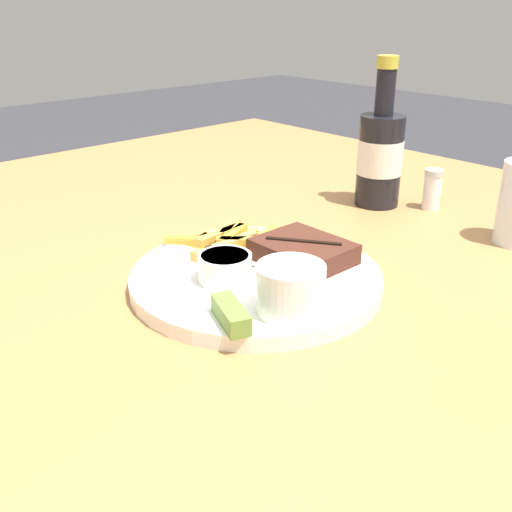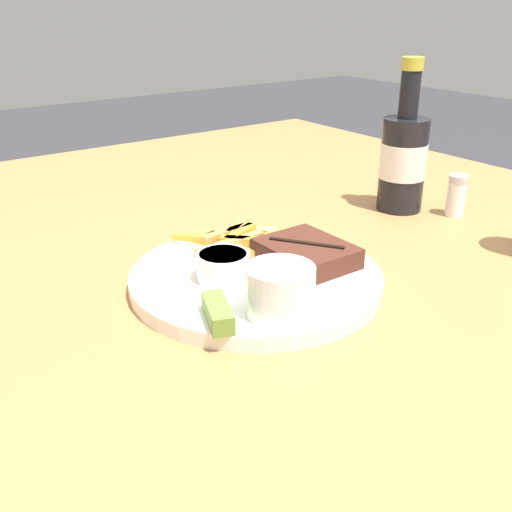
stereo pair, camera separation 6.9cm
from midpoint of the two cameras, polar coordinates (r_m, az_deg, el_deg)
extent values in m
cube|color=#A87542|center=(0.72, 2.77, -4.30)|extent=(1.55, 1.42, 0.04)
cylinder|color=#A87542|center=(1.75, 4.33, -0.56)|extent=(0.06, 0.06, 0.72)
cylinder|color=white|center=(0.71, 2.81, -2.37)|extent=(0.30, 0.30, 0.01)
cylinder|color=white|center=(0.70, 2.83, -1.71)|extent=(0.30, 0.30, 0.00)
cube|color=#472319|center=(0.72, 7.53, 0.19)|extent=(0.11, 0.09, 0.02)
cube|color=black|center=(0.72, 7.59, 1.18)|extent=(0.08, 0.06, 0.00)
cube|color=gold|center=(0.78, -2.84, 1.55)|extent=(0.06, 0.06, 0.01)
cube|color=gold|center=(0.77, 1.98, 1.23)|extent=(0.05, 0.03, 0.01)
cube|color=gold|center=(0.74, 1.35, 1.32)|extent=(0.05, 0.05, 0.01)
cube|color=gold|center=(0.76, 1.08, 1.07)|extent=(0.01, 0.07, 0.01)
cube|color=orange|center=(0.78, 0.44, 1.49)|extent=(0.03, 0.07, 0.01)
cube|color=gold|center=(0.76, 1.07, 1.99)|extent=(0.04, 0.06, 0.01)
cube|color=gold|center=(0.80, 1.50, 2.07)|extent=(0.04, 0.06, 0.01)
cube|color=orange|center=(0.78, 3.50, 1.54)|extent=(0.03, 0.08, 0.01)
cube|color=gold|center=(0.77, 0.04, 1.30)|extent=(0.07, 0.03, 0.01)
cube|color=gold|center=(0.77, -0.14, 2.07)|extent=(0.02, 0.08, 0.01)
cube|color=gold|center=(0.74, 1.09, 1.29)|extent=(0.02, 0.07, 0.01)
cube|color=gold|center=(0.75, -1.63, 0.57)|extent=(0.02, 0.05, 0.01)
cube|color=gold|center=(0.79, 0.83, 2.64)|extent=(0.04, 0.06, 0.01)
cube|color=#E59042|center=(0.79, -0.66, 1.94)|extent=(0.06, 0.07, 0.01)
cube|color=gold|center=(0.74, 0.73, 0.39)|extent=(0.06, 0.05, 0.01)
cylinder|color=white|center=(0.60, 5.61, -3.36)|extent=(0.07, 0.07, 0.05)
cylinder|color=beige|center=(0.59, 5.69, -1.66)|extent=(0.06, 0.06, 0.01)
cylinder|color=silver|center=(0.68, -0.23, -1.06)|extent=(0.06, 0.06, 0.03)
cylinder|color=#C67A4C|center=(0.67, -0.23, -0.06)|extent=(0.05, 0.05, 0.01)
cube|color=olive|center=(0.59, -0.31, -5.51)|extent=(0.07, 0.04, 0.02)
cube|color=#B7B7BC|center=(0.75, -2.42, 0.47)|extent=(0.10, 0.03, 0.00)
cube|color=#B7B7BC|center=(0.71, 1.30, -1.07)|extent=(0.03, 0.01, 0.00)
cube|color=#B7B7BC|center=(0.71, 1.53, -0.96)|extent=(0.03, 0.01, 0.00)
cube|color=#B7B7BC|center=(0.72, 1.76, -0.84)|extent=(0.03, 0.01, 0.00)
cube|color=#B7B7BC|center=(0.76, 6.69, 0.50)|extent=(0.07, 0.11, 0.00)
cube|color=black|center=(0.69, 4.31, -1.71)|extent=(0.04, 0.06, 0.01)
cylinder|color=black|center=(0.98, 15.79, 8.32)|extent=(0.07, 0.07, 0.14)
cylinder|color=silver|center=(0.98, 15.84, 8.73)|extent=(0.07, 0.07, 0.06)
cylinder|color=black|center=(0.96, 16.52, 14.51)|extent=(0.03, 0.03, 0.07)
cylinder|color=gold|center=(0.95, 16.83, 17.13)|extent=(0.03, 0.03, 0.02)
cylinder|color=white|center=(0.99, 20.44, 5.11)|extent=(0.03, 0.03, 0.05)
cylinder|color=#B7B7BC|center=(0.98, 20.71, 6.91)|extent=(0.03, 0.03, 0.01)
camera|label=1|loc=(0.03, -87.14, 1.25)|focal=42.00mm
camera|label=2|loc=(0.03, 92.86, -1.25)|focal=42.00mm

